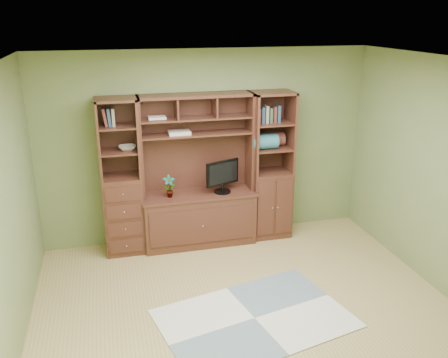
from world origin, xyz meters
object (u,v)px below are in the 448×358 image
object	(u,v)px
center_hutch	(198,173)
left_tower	(121,178)
right_tower	(270,166)
monitor	(222,171)

from	to	relation	value
center_hutch	left_tower	distance (m)	1.00
right_tower	monitor	bearing A→B (deg)	-173.91
right_tower	left_tower	bearing A→B (deg)	180.00
right_tower	monitor	size ratio (longest dim) A/B	3.34
monitor	left_tower	bearing A→B (deg)	155.39
center_hutch	right_tower	size ratio (longest dim) A/B	1.00
center_hutch	left_tower	world-z (taller)	same
right_tower	monitor	xyz separation A→B (m)	(-0.70, -0.07, 0.01)
center_hutch	left_tower	size ratio (longest dim) A/B	1.00
center_hutch	monitor	world-z (taller)	center_hutch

